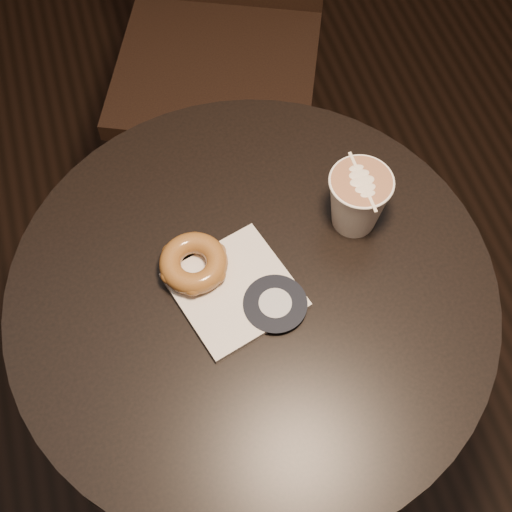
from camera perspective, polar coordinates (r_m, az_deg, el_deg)
name	(u,v)px	position (r m, az deg, el deg)	size (l,w,h in m)	color
cafe_table	(252,342)	(1.19, -0.29, -6.91)	(0.70, 0.70, 0.75)	black
pastry_bag	(235,290)	(1.00, -1.70, -2.74)	(0.16, 0.16, 0.01)	silver
doughnut	(194,263)	(1.00, -5.01, -0.56)	(0.10, 0.10, 0.03)	brown
latte_cup	(357,201)	(1.03, 8.11, 4.36)	(0.09, 0.09, 0.10)	white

